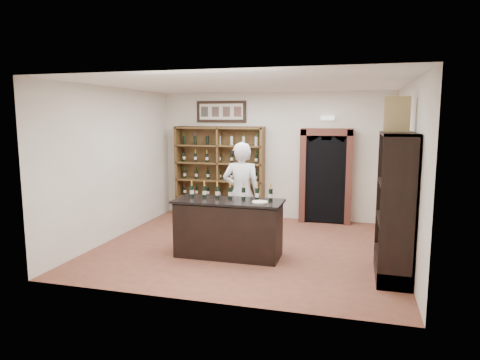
# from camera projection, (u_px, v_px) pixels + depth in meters

# --- Properties ---
(floor) EXTENTS (5.50, 5.50, 0.00)m
(floor) POSITION_uv_depth(u_px,v_px,m) (248.00, 247.00, 8.05)
(floor) COLOR brown
(floor) RESTS_ON ground
(ceiling) EXTENTS (5.50, 5.50, 0.00)m
(ceiling) POSITION_uv_depth(u_px,v_px,m) (248.00, 84.00, 7.61)
(ceiling) COLOR white
(ceiling) RESTS_ON wall_back
(wall_back) EXTENTS (5.50, 0.04, 3.00)m
(wall_back) POSITION_uv_depth(u_px,v_px,m) (274.00, 156.00, 10.22)
(wall_back) COLOR silver
(wall_back) RESTS_ON ground
(wall_left) EXTENTS (0.04, 5.00, 3.00)m
(wall_left) POSITION_uv_depth(u_px,v_px,m) (115.00, 164.00, 8.54)
(wall_left) COLOR silver
(wall_left) RESTS_ON ground
(wall_right) EXTENTS (0.04, 5.00, 3.00)m
(wall_right) POSITION_uv_depth(u_px,v_px,m) (408.00, 173.00, 7.11)
(wall_right) COLOR silver
(wall_right) RESTS_ON ground
(wine_shelf) EXTENTS (2.20, 0.38, 2.20)m
(wine_shelf) POSITION_uv_depth(u_px,v_px,m) (220.00, 172.00, 10.45)
(wine_shelf) COLOR brown
(wine_shelf) RESTS_ON ground
(framed_picture) EXTENTS (1.25, 0.04, 0.52)m
(framed_picture) POSITION_uv_depth(u_px,v_px,m) (221.00, 112.00, 10.37)
(framed_picture) COLOR black
(framed_picture) RESTS_ON wall_back
(arched_doorway) EXTENTS (1.17, 0.35, 2.17)m
(arched_doorway) POSITION_uv_depth(u_px,v_px,m) (326.00, 174.00, 9.78)
(arched_doorway) COLOR black
(arched_doorway) RESTS_ON ground
(emergency_light) EXTENTS (0.30, 0.10, 0.10)m
(emergency_light) POSITION_uv_depth(u_px,v_px,m) (328.00, 118.00, 9.68)
(emergency_light) COLOR white
(emergency_light) RESTS_ON wall_back
(tasting_counter) EXTENTS (1.88, 0.78, 1.00)m
(tasting_counter) POSITION_uv_depth(u_px,v_px,m) (229.00, 229.00, 7.46)
(tasting_counter) COLOR black
(tasting_counter) RESTS_ON ground
(counter_bottle_0) EXTENTS (0.07, 0.07, 0.30)m
(counter_bottle_0) POSITION_uv_depth(u_px,v_px,m) (192.00, 191.00, 7.66)
(counter_bottle_0) COLOR black
(counter_bottle_0) RESTS_ON tasting_counter
(counter_bottle_1) EXTENTS (0.07, 0.07, 0.30)m
(counter_bottle_1) POSITION_uv_depth(u_px,v_px,m) (204.00, 192.00, 7.60)
(counter_bottle_1) COLOR black
(counter_bottle_1) RESTS_ON tasting_counter
(counter_bottle_2) EXTENTS (0.07, 0.07, 0.30)m
(counter_bottle_2) POSITION_uv_depth(u_px,v_px,m) (217.00, 192.00, 7.54)
(counter_bottle_2) COLOR black
(counter_bottle_2) RESTS_ON tasting_counter
(counter_bottle_3) EXTENTS (0.07, 0.07, 0.30)m
(counter_bottle_3) POSITION_uv_depth(u_px,v_px,m) (230.00, 193.00, 7.48)
(counter_bottle_3) COLOR black
(counter_bottle_3) RESTS_ON tasting_counter
(counter_bottle_4) EXTENTS (0.07, 0.07, 0.30)m
(counter_bottle_4) POSITION_uv_depth(u_px,v_px,m) (244.00, 193.00, 7.41)
(counter_bottle_4) COLOR black
(counter_bottle_4) RESTS_ON tasting_counter
(counter_bottle_5) EXTENTS (0.07, 0.07, 0.30)m
(counter_bottle_5) POSITION_uv_depth(u_px,v_px,m) (257.00, 194.00, 7.35)
(counter_bottle_5) COLOR black
(counter_bottle_5) RESTS_ON tasting_counter
(counter_bottle_6) EXTENTS (0.07, 0.07, 0.30)m
(counter_bottle_6) POSITION_uv_depth(u_px,v_px,m) (271.00, 195.00, 7.29)
(counter_bottle_6) COLOR black
(counter_bottle_6) RESTS_ON tasting_counter
(side_cabinet) EXTENTS (0.48, 1.20, 2.20)m
(side_cabinet) POSITION_uv_depth(u_px,v_px,m) (396.00, 229.00, 6.42)
(side_cabinet) COLOR black
(side_cabinet) RESTS_ON ground
(shopkeeper) EXTENTS (0.77, 0.55, 1.96)m
(shopkeeper) POSITION_uv_depth(u_px,v_px,m) (242.00, 194.00, 8.09)
(shopkeeper) COLOR silver
(shopkeeper) RESTS_ON ground
(plate) EXTENTS (0.27, 0.27, 0.02)m
(plate) POSITION_uv_depth(u_px,v_px,m) (260.00, 202.00, 7.15)
(plate) COLOR beige
(plate) RESTS_ON tasting_counter
(wine_crate) EXTENTS (0.39, 0.20, 0.53)m
(wine_crate) POSITION_uv_depth(u_px,v_px,m) (397.00, 114.00, 6.47)
(wine_crate) COLOR #A28655
(wine_crate) RESTS_ON side_cabinet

